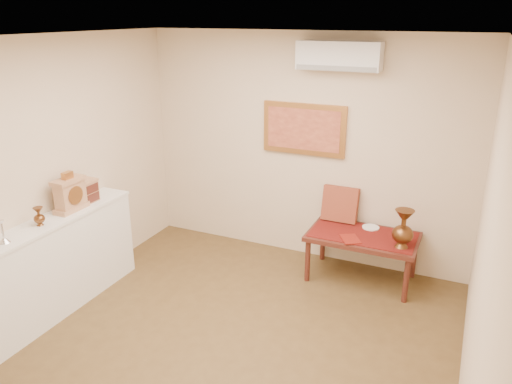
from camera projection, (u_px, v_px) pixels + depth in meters
The scene contains 18 objects.
floor at pixel (216, 355), 4.45m from camera, with size 4.50×4.50×0.00m, color brown.
ceiling at pixel (206, 40), 3.53m from camera, with size 4.50×4.50×0.00m, color silver.
wall_back at pixel (304, 149), 5.92m from camera, with size 4.00×0.02×2.70m, color beige.
wall_left at pixel (29, 182), 4.77m from camera, with size 0.02×4.50×2.70m, color beige.
wall_right at pixel (483, 264), 3.22m from camera, with size 0.02×4.50×2.70m, color beige.
candlestick at pixel (3, 232), 4.34m from camera, with size 0.10×0.10×0.21m, color silver, non-canonical shape.
brass_urn_small at pixel (39, 214), 4.69m from camera, with size 0.10×0.10×0.23m, color brown, non-canonical shape.
table_cloth at pixel (363, 235), 5.55m from camera, with size 1.14×0.59×0.01m, color maroon.
brass_urn_tall at pixel (404, 225), 5.16m from camera, with size 0.22×0.22×0.50m, color brown, non-canonical shape.
plate at pixel (371, 227), 5.71m from camera, with size 0.19×0.19×0.01m, color white.
menu at pixel (350, 239), 5.41m from camera, with size 0.18×0.25×0.01m, color maroon.
cushion at pixel (340, 204), 5.85m from camera, with size 0.41×0.10×0.41m, color maroon.
display_ledge at pixel (55, 266), 4.99m from camera, with size 0.37×2.02×0.98m.
mantel_clock at pixel (70, 194), 5.03m from camera, with size 0.17×0.36×0.41m.
wooden_chest at pixel (87, 191), 5.28m from camera, with size 0.16×0.21×0.24m.
low_table at pixel (363, 240), 5.57m from camera, with size 1.20×0.70×0.55m.
painting at pixel (304, 129), 5.81m from camera, with size 1.00×0.06×0.60m.
ac_unit at pixel (339, 56), 5.28m from camera, with size 0.90×0.25×0.30m.
Camera 1 is at (1.85, -3.22, 2.88)m, focal length 35.00 mm.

